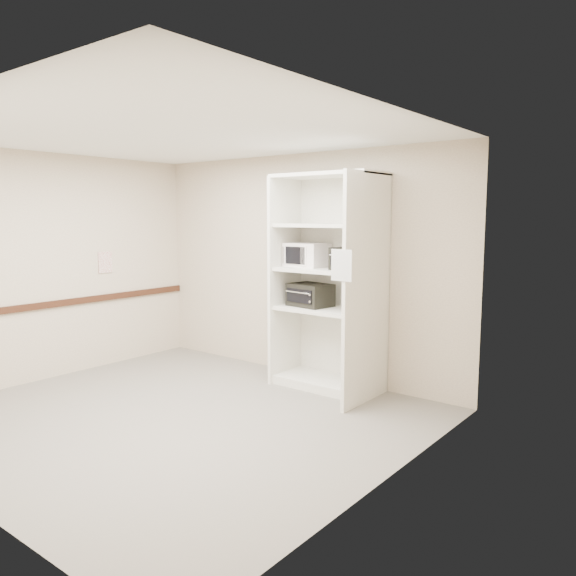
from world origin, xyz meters
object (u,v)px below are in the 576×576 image
Objects in this scene: toaster_oven_lower at (310,295)px; microwave at (307,255)px; toaster_oven_upper at (353,259)px; shelving_unit at (331,290)px.

microwave is at bearing 155.33° from toaster_oven_lower.
toaster_oven_upper is 0.91× the size of toaster_oven_lower.
microwave is 0.68m from toaster_oven_upper.
toaster_oven_upper reaches higher than toaster_oven_lower.
shelving_unit is 0.54m from microwave.
shelving_unit reaches higher than toaster_oven_lower.
toaster_oven_upper is at bearing -4.97° from microwave.
toaster_oven_upper is at bearing 5.44° from toaster_oven_lower.
microwave is 0.98× the size of toaster_oven_lower.
shelving_unit is 0.47m from toaster_oven_upper.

